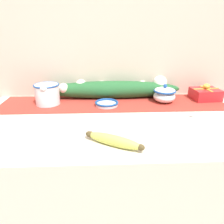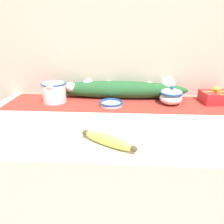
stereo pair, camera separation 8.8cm
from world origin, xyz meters
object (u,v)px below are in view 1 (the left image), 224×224
sugar_bowl (164,94)px  banana (114,140)px  gift_box (205,94)px  spoon (189,115)px  cream_pitcher (47,93)px  small_dish (107,103)px

sugar_bowl → banana: size_ratio=0.57×
banana → gift_box: (0.52, 0.46, 0.01)m
banana → spoon: bearing=34.1°
banana → cream_pitcher: bearing=126.1°
small_dish → sugar_bowl: bearing=7.0°
banana → gift_box: bearing=41.9°
small_dish → banana: size_ratio=0.59×
cream_pitcher → spoon: 0.69m
banana → spoon: (0.35, 0.24, -0.01)m
cream_pitcher → small_dish: size_ratio=1.24×
cream_pitcher → spoon: bearing=-16.1°
sugar_bowl → spoon: sugar_bowl is taller
banana → spoon: banana is taller
cream_pitcher → gift_box: 0.83m
small_dish → gift_box: gift_box is taller
cream_pitcher → small_dish: cream_pitcher is taller
cream_pitcher → banana: (0.31, -0.43, -0.04)m
small_dish → gift_box: 0.54m
sugar_bowl → small_dish: size_ratio=0.97×
sugar_bowl → small_dish: (-0.30, -0.04, -0.03)m
banana → small_dish: bearing=92.0°
sugar_bowl → banana: bearing=-123.8°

